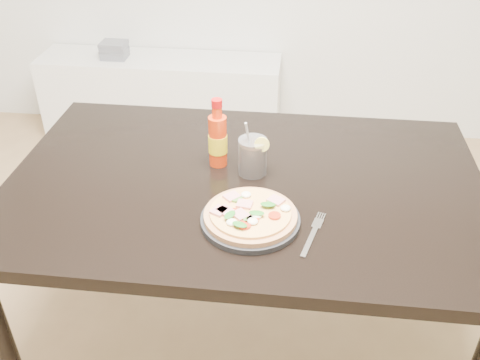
# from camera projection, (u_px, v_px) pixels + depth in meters

# --- Properties ---
(dining_table) EXTENTS (1.40, 0.90, 0.75)m
(dining_table) POSITION_uv_depth(u_px,v_px,m) (245.00, 203.00, 1.62)
(dining_table) COLOR black
(dining_table) RESTS_ON ground
(plate) EXTENTS (0.26, 0.26, 0.02)m
(plate) POSITION_uv_depth(u_px,v_px,m) (250.00, 220.00, 1.40)
(plate) COLOR black
(plate) RESTS_ON dining_table
(pizza) EXTENTS (0.24, 0.24, 0.03)m
(pizza) POSITION_uv_depth(u_px,v_px,m) (250.00, 214.00, 1.39)
(pizza) COLOR tan
(pizza) RESTS_ON plate
(hot_sauce_bottle) EXTENTS (0.06, 0.06, 0.22)m
(hot_sauce_bottle) POSITION_uv_depth(u_px,v_px,m) (218.00, 139.00, 1.60)
(hot_sauce_bottle) COLOR red
(hot_sauce_bottle) RESTS_ON dining_table
(cola_cup) EXTENTS (0.09, 0.09, 0.17)m
(cola_cup) POSITION_uv_depth(u_px,v_px,m) (253.00, 157.00, 1.58)
(cola_cup) COLOR black
(cola_cup) RESTS_ON dining_table
(fork) EXTENTS (0.07, 0.19, 0.00)m
(fork) POSITION_uv_depth(u_px,v_px,m) (314.00, 233.00, 1.36)
(fork) COLOR silver
(fork) RESTS_ON dining_table
(media_console) EXTENTS (1.40, 0.34, 0.50)m
(media_console) POSITION_uv_depth(u_px,v_px,m) (162.00, 98.00, 3.21)
(media_console) COLOR white
(media_console) RESTS_ON ground
(cd_stack) EXTENTS (0.14, 0.12, 0.09)m
(cd_stack) POSITION_uv_depth(u_px,v_px,m) (114.00, 50.00, 3.05)
(cd_stack) COLOR slate
(cd_stack) RESTS_ON media_console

